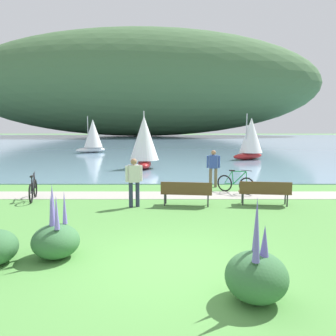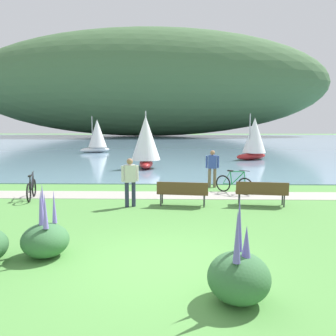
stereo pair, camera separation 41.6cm
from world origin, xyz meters
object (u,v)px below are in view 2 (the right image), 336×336
at_px(park_bench_further_along, 262,191).
at_px(bicycle_leaning_near_bench, 31,189).
at_px(sailboat_nearest_to_shore, 146,141).
at_px(bicycle_beside_path, 234,184).
at_px(sailboat_mid_bay, 254,138).
at_px(park_bench_near_camera, 183,192).
at_px(person_at_shoreline, 212,166).
at_px(sailboat_toward_hillside, 97,135).
at_px(person_on_the_grass, 130,179).

bearing_deg(park_bench_further_along, bicycle_leaning_near_bench, 174.20).
bearing_deg(sailboat_nearest_to_shore, park_bench_further_along, -63.65).
bearing_deg(bicycle_beside_path, sailboat_mid_bay, 74.07).
bearing_deg(bicycle_beside_path, sailboat_nearest_to_shore, 119.13).
relative_size(bicycle_leaning_near_bench, sailboat_nearest_to_shore, 0.47).
xyz_separation_m(park_bench_near_camera, sailboat_mid_bay, (6.08, 15.89, 1.26)).
xyz_separation_m(bicycle_beside_path, sailboat_mid_bay, (3.88, 13.61, 1.38)).
xyz_separation_m(park_bench_further_along, person_at_shoreline, (-1.37, 3.56, 0.46)).
xyz_separation_m(park_bench_near_camera, park_bench_further_along, (2.80, 0.08, 0.00)).
relative_size(sailboat_mid_bay, sailboat_toward_hillside, 1.01).
relative_size(bicycle_leaning_near_bench, sailboat_toward_hillside, 0.47).
height_order(bicycle_leaning_near_bench, bicycle_beside_path, same).
height_order(park_bench_near_camera, bicycle_beside_path, bicycle_beside_path).
bearing_deg(sailboat_mid_bay, bicycle_beside_path, -105.93).
bearing_deg(bicycle_beside_path, park_bench_further_along, -74.72).
height_order(park_bench_further_along, sailboat_mid_bay, sailboat_mid_bay).
xyz_separation_m(park_bench_near_camera, sailboat_nearest_to_shore, (-2.19, 10.16, 1.27)).
bearing_deg(park_bench_near_camera, sailboat_toward_hillside, 110.07).
bearing_deg(person_at_shoreline, sailboat_toward_hillside, 117.04).
bearing_deg(sailboat_toward_hillside, person_at_shoreline, -62.96).
height_order(sailboat_mid_bay, sailboat_toward_hillside, sailboat_mid_bay).
distance_m(park_bench_near_camera, sailboat_toward_hillside, 24.16).
height_order(person_at_shoreline, sailboat_nearest_to_shore, sailboat_nearest_to_shore).
bearing_deg(person_on_the_grass, person_at_shoreline, 49.24).
distance_m(person_at_shoreline, person_on_the_grass, 5.00).
bearing_deg(bicycle_beside_path, bicycle_leaning_near_bench, -170.59).
distance_m(person_on_the_grass, sailboat_toward_hillside, 23.71).
relative_size(park_bench_further_along, bicycle_beside_path, 1.33).
bearing_deg(person_at_shoreline, bicycle_leaning_near_bench, -159.64).
relative_size(park_bench_near_camera, bicycle_beside_path, 1.33).
relative_size(person_on_the_grass, sailboat_mid_bay, 0.46).
relative_size(bicycle_beside_path, person_at_shoreline, 0.81).
height_order(person_on_the_grass, sailboat_mid_bay, sailboat_mid_bay).
bearing_deg(person_on_the_grass, sailboat_toward_hillside, 105.78).
bearing_deg(bicycle_leaning_near_bench, bicycle_beside_path, 9.41).
bearing_deg(sailboat_nearest_to_shore, person_on_the_grass, -88.00).
bearing_deg(person_on_the_grass, park_bench_further_along, 2.77).
height_order(bicycle_leaning_near_bench, person_at_shoreline, person_at_shoreline).
distance_m(park_bench_further_along, bicycle_beside_path, 2.29).
xyz_separation_m(park_bench_further_along, person_on_the_grass, (-4.63, -0.22, 0.46)).
xyz_separation_m(park_bench_near_camera, person_on_the_grass, (-1.83, -0.15, 0.46)).
bearing_deg(person_on_the_grass, park_bench_near_camera, 4.54).
bearing_deg(bicycle_beside_path, person_on_the_grass, -148.97).
distance_m(park_bench_near_camera, person_on_the_grass, 1.90).
xyz_separation_m(bicycle_beside_path, sailboat_nearest_to_shore, (-4.39, 7.88, 1.39)).
distance_m(sailboat_nearest_to_shore, sailboat_mid_bay, 10.07).
bearing_deg(sailboat_toward_hillside, bicycle_leaning_near_bench, -83.51).
height_order(park_bench_further_along, person_at_shoreline, person_at_shoreline).
distance_m(park_bench_near_camera, person_at_shoreline, 3.94).
bearing_deg(park_bench_near_camera, bicycle_beside_path, 46.05).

